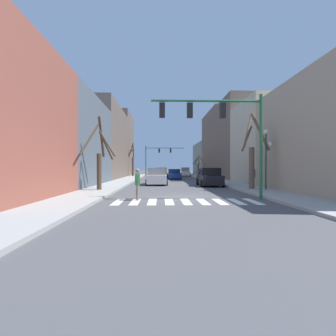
{
  "coord_description": "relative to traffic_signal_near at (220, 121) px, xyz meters",
  "views": [
    {
      "loc": [
        -1.36,
        -15.59,
        1.86
      ],
      "look_at": [
        -0.08,
        29.23,
        1.66
      ],
      "focal_mm": 28.0,
      "sensor_mm": 36.0,
      "label": 1
    }
  ],
  "objects": [
    {
      "name": "car_parked_left_far",
      "position": [
        -3.77,
        12.58,
        -3.64
      ],
      "size": [
        2.2,
        4.84,
        1.74
      ],
      "rotation": [
        0.0,
        0.0,
        -1.57
      ],
      "color": "silver",
      "rests_on": "ground_plane"
    },
    {
      "name": "car_parked_right_mid",
      "position": [
        1.39,
        10.51,
        -3.63
      ],
      "size": [
        2.21,
        4.22,
        1.77
      ],
      "rotation": [
        0.0,
        0.0,
        1.57
      ],
      "color": "black",
      "rests_on": "ground_plane"
    },
    {
      "name": "car_parked_right_near",
      "position": [
        -1.32,
        24.84,
        -3.73
      ],
      "size": [
        2.07,
        4.16,
        1.53
      ],
      "rotation": [
        0.0,
        0.0,
        1.57
      ],
      "color": "navy",
      "rests_on": "ground_plane"
    },
    {
      "name": "pedestrian_crossing_street",
      "position": [
        3.88,
        5.56,
        -3.23
      ],
      "size": [
        0.6,
        0.62,
        1.8
      ],
      "rotation": [
        0.0,
        0.0,
        0.81
      ],
      "color": "#4C4C51",
      "rests_on": "sidewalk_right"
    },
    {
      "name": "sidewalk_right",
      "position": [
        4.0,
        0.77,
        -4.38
      ],
      "size": [
        2.76,
        90.0,
        0.15
      ],
      "color": "#9E9E99",
      "rests_on": "ground_plane"
    },
    {
      "name": "sidewalk_left",
      "position": [
        -8.04,
        0.77,
        -4.38
      ],
      "size": [
        2.76,
        90.0,
        0.15
      ],
      "color": "#9E9E99",
      "rests_on": "ground_plane"
    },
    {
      "name": "car_parked_left_mid",
      "position": [
        -3.16,
        33.34,
        -3.64
      ],
      "size": [
        2.07,
        4.65,
        1.74
      ],
      "rotation": [
        0.0,
        0.0,
        -1.57
      ],
      "color": "#A38423",
      "rests_on": "ground_plane"
    },
    {
      "name": "traffic_signal_near",
      "position": [
        0.0,
        0.0,
        0.0
      ],
      "size": [
        6.37,
        0.28,
        6.01
      ],
      "color": "#236038",
      "rests_on": "ground_plane"
    },
    {
      "name": "building_row_left",
      "position": [
        -12.42,
        22.06,
        0.82
      ],
      "size": [
        6.0,
        50.23,
        12.65
      ],
      "color": "#934C3D",
      "rests_on": "ground_plane"
    },
    {
      "name": "street_tree_left_far",
      "position": [
        3.6,
        33.33,
        -2.51
      ],
      "size": [
        2.41,
        2.03,
        3.94
      ],
      "color": "brown",
      "rests_on": "sidewalk_right"
    },
    {
      "name": "street_tree_right_near",
      "position": [
        3.81,
        5.46,
        -1.78
      ],
      "size": [
        2.3,
        2.62,
        5.94
      ],
      "color": "brown",
      "rests_on": "sidewalk_right"
    },
    {
      "name": "street_lamp_right_corner",
      "position": [
        4.57,
        4.7,
        -1.1
      ],
      "size": [
        0.95,
        0.36,
        4.54
      ],
      "color": "#1E4C2D",
      "rests_on": "sidewalk_right"
    },
    {
      "name": "street_tree_right_far",
      "position": [
        -7.98,
        5.17,
        -1.83
      ],
      "size": [
        2.45,
        3.53,
        5.57
      ],
      "color": "#473828",
      "rests_on": "sidewalk_left"
    },
    {
      "name": "ground_plane",
      "position": [
        -2.02,
        0.77,
        -4.45
      ],
      "size": [
        240.0,
        240.0,
        0.0
      ],
      "primitive_type": "plane",
      "color": "#4C4C4F"
    },
    {
      "name": "car_parked_left_near",
      "position": [
        1.51,
        37.67,
        -3.64
      ],
      "size": [
        1.96,
        4.66,
        1.75
      ],
      "rotation": [
        0.0,
        0.0,
        1.57
      ],
      "color": "white",
      "rests_on": "ground_plane"
    },
    {
      "name": "crosswalk_stripes",
      "position": [
        -2.02,
        -0.9,
        -4.45
      ],
      "size": [
        7.65,
        2.6,
        0.01
      ],
      "color": "white",
      "rests_on": "ground_plane"
    },
    {
      "name": "building_row_right",
      "position": [
        8.38,
        25.6,
        0.43
      ],
      "size": [
        6.0,
        61.15,
        11.99
      ],
      "color": "tan",
      "rests_on": "ground_plane"
    },
    {
      "name": "traffic_signal_far",
      "position": [
        -4.04,
        38.99,
        0.08
      ],
      "size": [
        7.93,
        0.28,
        6.15
      ],
      "color": "#236038",
      "rests_on": "ground_plane"
    },
    {
      "name": "pedestrian_on_right_sidewalk",
      "position": [
        -4.67,
        -0.22,
        -3.41
      ],
      "size": [
        0.31,
        0.76,
        1.77
      ],
      "rotation": [
        0.0,
        0.0,
        1.79
      ],
      "color": "#7A705B",
      "rests_on": "ground_plane"
    },
    {
      "name": "street_tree_left_near",
      "position": [
        -8.69,
        34.66,
        -1.64
      ],
      "size": [
        2.04,
        3.05,
        6.32
      ],
      "color": "brown",
      "rests_on": "sidewalk_left"
    }
  ]
}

